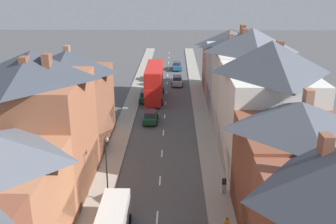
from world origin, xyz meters
name	(u,v)px	position (x,y,z in m)	size (l,w,h in m)	color
pavement_left	(129,111)	(-5.10, 38.00, 0.07)	(2.20, 104.00, 0.14)	gray
pavement_right	(201,111)	(5.10, 38.00, 0.07)	(2.20, 104.00, 0.14)	gray
centre_line_dashes	(165,116)	(0.00, 36.00, 0.01)	(0.14, 97.80, 0.01)	silver
terrace_row_left	(5,168)	(-10.18, 9.04, 5.77)	(8.00, 45.04, 14.08)	#B2704C
terrace_row_right	(267,115)	(10.18, 20.86, 5.58)	(8.00, 64.90, 12.74)	#B2704C
double_decker_bus_lead	(154,82)	(-1.81, 44.01, 2.82)	(2.74, 10.80, 5.30)	red
car_near_blue	(151,76)	(-3.10, 56.01, 0.85)	(1.90, 3.93, 1.70)	maroon
car_near_silver	(150,116)	(-1.80, 33.64, 0.82)	(1.90, 4.11, 1.63)	#144728
car_parked_left_a	(177,66)	(1.80, 64.82, 0.85)	(1.90, 4.48, 1.69)	#236093
car_parked_right_a	(146,96)	(-3.10, 43.16, 0.82)	(1.90, 4.56, 1.63)	#144728
car_far_grey	(177,80)	(1.80, 52.63, 0.84)	(1.90, 4.44, 1.67)	#B7BABF
delivery_van	(113,219)	(-3.10, 9.76, 1.34)	(2.20, 5.20, 2.41)	silver
pedestrian_mid_left	(224,184)	(5.68, 15.65, 1.03)	(0.36, 0.22, 1.61)	gray
street_lamp	(107,166)	(-4.25, 14.45, 3.24)	(0.20, 1.12, 5.50)	black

